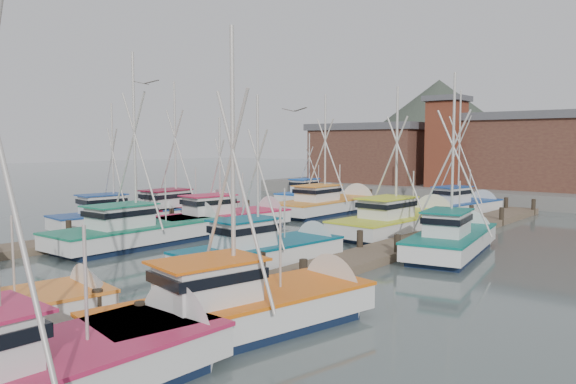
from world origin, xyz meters
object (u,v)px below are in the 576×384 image
Objects in this scene: lookout_tower at (446,141)px; boat_12 at (331,204)px; boat_4 at (149,231)px; boat_8 at (230,219)px.

lookout_tower reaches higher than boat_12.
boat_4 is 16.90m from boat_12.
boat_4 is (-2.22, -32.56, -4.86)m from lookout_tower.
boat_4 reaches higher than lookout_tower.
lookout_tower is 0.81× the size of boat_12.
boat_8 is (-2.43, -26.35, -4.87)m from lookout_tower.
boat_4 is 1.14× the size of boat_8.
boat_4 is 6.22m from boat_8.
boat_4 is at bearing -90.02° from boat_12.
boat_12 is (0.15, 10.68, 0.01)m from boat_8.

